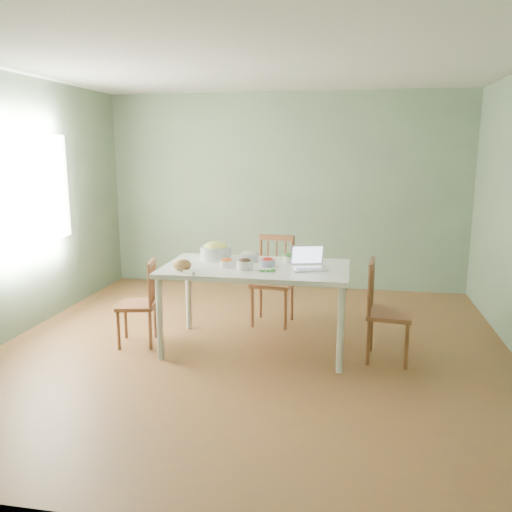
% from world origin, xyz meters
% --- Properties ---
extents(floor, '(5.00, 5.00, 0.00)m').
position_xyz_m(floor, '(0.00, 0.00, 0.00)').
color(floor, brown).
rests_on(floor, ground).
extents(ceiling, '(5.00, 5.00, 0.00)m').
position_xyz_m(ceiling, '(0.00, 0.00, 2.70)').
color(ceiling, white).
rests_on(ceiling, ground).
extents(wall_back, '(5.00, 0.00, 2.70)m').
position_xyz_m(wall_back, '(0.00, 2.50, 1.35)').
color(wall_back, gray).
rests_on(wall_back, ground).
extents(wall_front, '(5.00, 0.00, 2.70)m').
position_xyz_m(wall_front, '(0.00, -2.50, 1.35)').
color(wall_front, gray).
rests_on(wall_front, ground).
extents(wall_left, '(0.00, 5.00, 2.70)m').
position_xyz_m(wall_left, '(-2.50, 0.00, 1.35)').
color(wall_left, gray).
rests_on(wall_left, ground).
extents(window_left, '(0.04, 1.60, 1.20)m').
position_xyz_m(window_left, '(-2.48, 0.30, 1.50)').
color(window_left, white).
rests_on(window_left, ground).
extents(dining_table, '(1.77, 1.00, 0.83)m').
position_xyz_m(dining_table, '(0.03, 0.05, 0.42)').
color(dining_table, white).
rests_on(dining_table, floor).
extents(chair_far, '(0.47, 0.45, 0.99)m').
position_xyz_m(chair_far, '(0.08, 0.82, 0.49)').
color(chair_far, brown).
rests_on(chair_far, floor).
extents(chair_left, '(0.43, 0.45, 0.86)m').
position_xyz_m(chair_left, '(-1.16, -0.05, 0.43)').
color(chair_left, brown).
rests_on(chair_left, floor).
extents(chair_right, '(0.44, 0.45, 0.94)m').
position_xyz_m(chair_right, '(1.30, -0.02, 0.47)').
color(chair_right, brown).
rests_on(chair_right, floor).
extents(bread_boule, '(0.22, 0.22, 0.11)m').
position_xyz_m(bread_boule, '(-0.60, -0.26, 0.89)').
color(bread_boule, '#A6734C').
rests_on(bread_boule, dining_table).
extents(butter_stick, '(0.12, 0.08, 0.03)m').
position_xyz_m(butter_stick, '(-0.50, -0.38, 0.85)').
color(butter_stick, '#FFF8D0').
rests_on(butter_stick, dining_table).
extents(bowl_squash, '(0.41, 0.41, 0.18)m').
position_xyz_m(bowl_squash, '(-0.43, 0.29, 0.92)').
color(bowl_squash, '#EFE46E').
rests_on(bowl_squash, dining_table).
extents(bowl_carrot, '(0.18, 0.18, 0.08)m').
position_xyz_m(bowl_carrot, '(-0.24, -0.01, 0.87)').
color(bowl_carrot, '#D75929').
rests_on(bowl_carrot, dining_table).
extents(bowl_onion, '(0.23, 0.23, 0.10)m').
position_xyz_m(bowl_onion, '(-0.08, 0.25, 0.88)').
color(bowl_onion, beige).
rests_on(bowl_onion, dining_table).
extents(bowl_mushroom, '(0.17, 0.17, 0.10)m').
position_xyz_m(bowl_mushroom, '(-0.05, -0.10, 0.88)').
color(bowl_mushroom, black).
rests_on(bowl_mushroom, dining_table).
extents(bowl_redpep, '(0.14, 0.14, 0.08)m').
position_xyz_m(bowl_redpep, '(0.15, 0.07, 0.87)').
color(bowl_redpep, red).
rests_on(bowl_redpep, dining_table).
extents(bowl_broccoli, '(0.19, 0.19, 0.09)m').
position_xyz_m(bowl_broccoli, '(0.34, 0.26, 0.88)').
color(bowl_broccoli, '#134410').
rests_on(bowl_broccoli, dining_table).
extents(flatbread, '(0.20, 0.20, 0.02)m').
position_xyz_m(flatbread, '(0.45, 0.45, 0.84)').
color(flatbread, '#C4B08B').
rests_on(flatbread, dining_table).
extents(basil_bunch, '(0.19, 0.19, 0.02)m').
position_xyz_m(basil_bunch, '(0.17, -0.13, 0.84)').
color(basil_bunch, '#1E5D24').
rests_on(basil_bunch, dining_table).
extents(laptop, '(0.38, 0.36, 0.21)m').
position_xyz_m(laptop, '(0.55, -0.00, 0.94)').
color(laptop, silver).
rests_on(laptop, dining_table).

